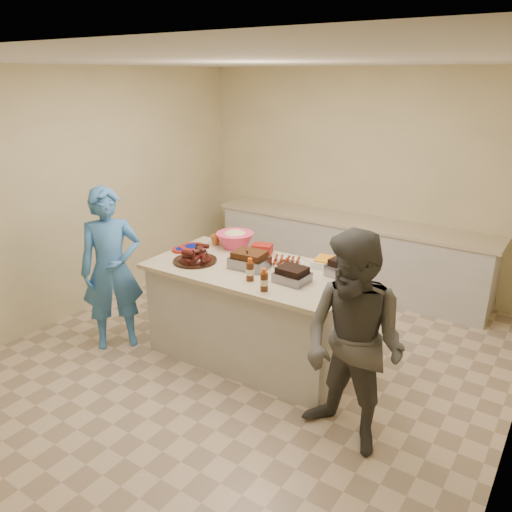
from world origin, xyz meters
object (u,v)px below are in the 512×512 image
Objects in this scene: bbq_bottle_a at (250,280)px; guest_gray at (346,440)px; island at (253,355)px; guest_blue at (120,343)px; rib_platter at (195,262)px; plastic_cup at (216,245)px; roasting_pan at (345,276)px; coleslaw_bowl at (235,247)px; mustard_bottle at (246,260)px; bbq_bottle_b at (264,291)px.

bbq_bottle_a is 1.50m from guest_gray.
island reaches higher than guest_blue.
guest_blue is 0.99× the size of guest_gray.
rib_platter is 3.75× the size of plastic_cup.
rib_platter is at bearing 173.28° from bbq_bottle_a.
rib_platter is 0.25× the size of guest_gray.
rib_platter is 1.56× the size of roasting_pan.
rib_platter is at bearing -96.92° from coleslaw_bowl.
mustard_bottle is (0.38, 0.31, 0.00)m from rib_platter.
roasting_pan is 1.26m from coleslaw_bowl.
rib_platter is 2.09m from guest_gray.
rib_platter is 2.14× the size of bbq_bottle_b.
island is at bearing -37.89° from coleslaw_bowl.
rib_platter is at bearing -22.36° from guest_blue.
island is 1.09m from rib_platter.
bbq_bottle_b reaches higher than mustard_bottle.
bbq_bottle_a is at bearing 175.28° from guest_gray.
rib_platter is 1.24m from guest_blue.
bbq_bottle_b is at bearing -41.41° from coleslaw_bowl.
mustard_bottle is at bearing -20.56° from plastic_cup.
mustard_bottle is at bearing -18.57° from guest_blue.
mustard_bottle is at bearing 136.79° from bbq_bottle_b.
coleslaw_bowl is at bearing 140.38° from island.
rib_platter reaches higher than guest_blue.
mustard_bottle reaches higher than island.
guest_blue is at bearing -129.78° from coleslaw_bowl.
guest_gray is (2.55, -0.03, 0.00)m from guest_blue.
coleslaw_bowl reaches higher than rib_platter.
roasting_pan is 2.40× the size of plastic_cup.
guest_gray is at bearing -14.75° from bbq_bottle_b.
roasting_pan is 2.36× the size of mustard_bottle.
bbq_bottle_a is at bearing -38.61° from guest_blue.
roasting_pan is 1.31× the size of bbq_bottle_a.
bbq_bottle_a is (-0.63, -0.56, 0.00)m from roasting_pan.
bbq_bottle_a reaches higher than guest_blue.
bbq_bottle_b is at bearing -113.02° from roasting_pan.
rib_platter is 0.70m from bbq_bottle_a.
island is 1.11m from coleslaw_bowl.
roasting_pan is 1.48m from plastic_cup.
mustard_bottle is 1.87m from guest_gray.
coleslaw_bowl is 0.89m from bbq_bottle_a.
rib_platter reaches higher than mustard_bottle.
bbq_bottle_b is at bearing -12.12° from rib_platter.
bbq_bottle_b reaches higher than island.
guest_gray is (1.44, -0.74, -0.92)m from mustard_bottle.
roasting_pan is at bearing 19.78° from rib_platter.
bbq_bottle_a reaches higher than bbq_bottle_b.
guest_blue is at bearing -151.05° from rib_platter.
island is 0.95m from mustard_bottle.
mustard_bottle reaches higher than guest_blue.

